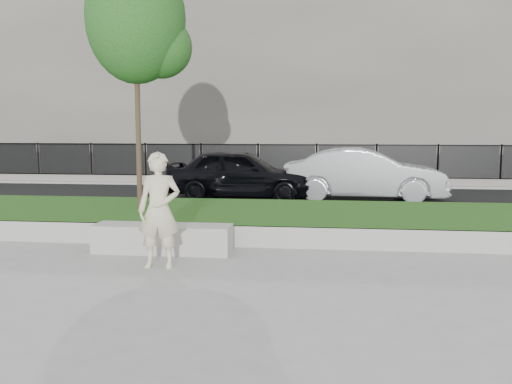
# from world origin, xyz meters

# --- Properties ---
(ground) EXTENTS (90.00, 90.00, 0.00)m
(ground) POSITION_xyz_m (0.00, 0.00, 0.00)
(ground) COLOR gray
(ground) RESTS_ON ground
(grass_bank) EXTENTS (34.00, 4.00, 0.40)m
(grass_bank) POSITION_xyz_m (0.00, 3.00, 0.20)
(grass_bank) COLOR #11370D
(grass_bank) RESTS_ON ground
(grass_kerb) EXTENTS (34.00, 0.08, 0.40)m
(grass_kerb) POSITION_xyz_m (0.00, 1.04, 0.20)
(grass_kerb) COLOR #99978F
(grass_kerb) RESTS_ON ground
(street) EXTENTS (34.00, 7.00, 0.04)m
(street) POSITION_xyz_m (0.00, 8.50, 0.02)
(street) COLOR black
(street) RESTS_ON ground
(far_pavement) EXTENTS (34.00, 3.00, 0.12)m
(far_pavement) POSITION_xyz_m (0.00, 13.00, 0.06)
(far_pavement) COLOR gray
(far_pavement) RESTS_ON ground
(iron_fence) EXTENTS (32.00, 0.30, 1.50)m
(iron_fence) POSITION_xyz_m (0.00, 12.00, 0.54)
(iron_fence) COLOR slate
(iron_fence) RESTS_ON far_pavement
(building_facade) EXTENTS (34.00, 10.00, 10.00)m
(building_facade) POSITION_xyz_m (0.00, 20.00, 5.00)
(building_facade) COLOR #5A554E
(building_facade) RESTS_ON ground
(stone_bench) EXTENTS (2.48, 0.62, 0.51)m
(stone_bench) POSITION_xyz_m (-0.94, 0.40, 0.25)
(stone_bench) COLOR #99978F
(stone_bench) RESTS_ON ground
(man) EXTENTS (0.70, 0.49, 1.86)m
(man) POSITION_xyz_m (-0.68, -0.65, 0.93)
(man) COLOR beige
(man) RESTS_ON ground
(book) EXTENTS (0.30, 0.26, 0.03)m
(book) POSITION_xyz_m (-0.84, 0.51, 0.52)
(book) COLOR #BFB6A5
(book) RESTS_ON stone_bench
(young_tree) EXTENTS (2.32, 2.22, 5.69)m
(young_tree) POSITION_xyz_m (-2.21, 3.25, 4.54)
(young_tree) COLOR #38281C
(young_tree) RESTS_ON grass_bank
(car_dark) EXTENTS (4.57, 1.97, 1.54)m
(car_dark) POSITION_xyz_m (-0.65, 7.84, 0.81)
(car_dark) COLOR black
(car_dark) RESTS_ON street
(car_silver) EXTENTS (4.81, 1.81, 1.57)m
(car_silver) POSITION_xyz_m (3.11, 7.91, 0.82)
(car_silver) COLOR #999CA1
(car_silver) RESTS_ON street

